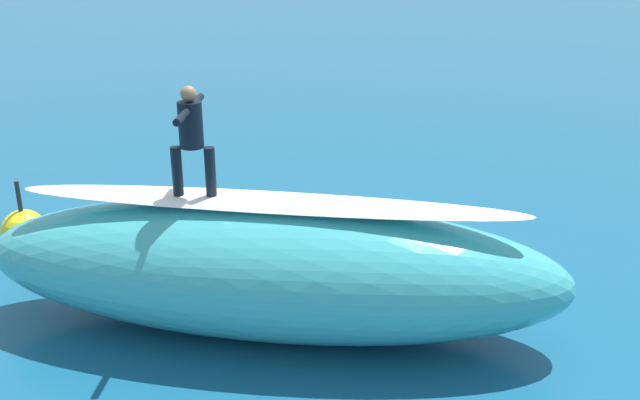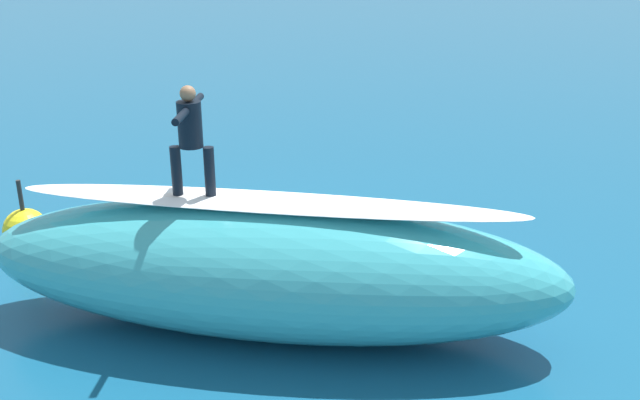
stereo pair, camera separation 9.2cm
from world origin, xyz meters
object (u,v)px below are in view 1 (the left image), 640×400
surfer_riding (191,133)px  buoy_marker (24,231)px  surfboard_riding (195,198)px  surfboard_paddling (414,244)px  surfer_paddling (408,235)px

surfer_riding → buoy_marker: 4.80m
surfer_riding → buoy_marker: (3.62, -2.04, -2.40)m
surfboard_riding → surfer_riding: surfer_riding is taller
surfboard_paddling → surfer_paddling: (0.12, 0.02, 0.17)m
surfer_riding → buoy_marker: size_ratio=1.14×
surfer_riding → surfer_paddling: (-2.94, -2.86, -2.57)m
surfboard_riding → surfer_paddling: 4.43m
surfboard_riding → surfer_paddling: surfboard_riding is taller
surfboard_riding → buoy_marker: bearing=-31.7°
surfer_paddling → buoy_marker: buoy_marker is taller
surfer_riding → surfboard_paddling: (-3.06, -2.88, -2.74)m
buoy_marker → surfer_paddling: bearing=-172.8°
surfboard_paddling → surfer_paddling: surfer_paddling is taller
surfboard_riding → surfboard_paddling: size_ratio=0.94×
surfer_riding → buoy_marker: bearing=-31.7°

